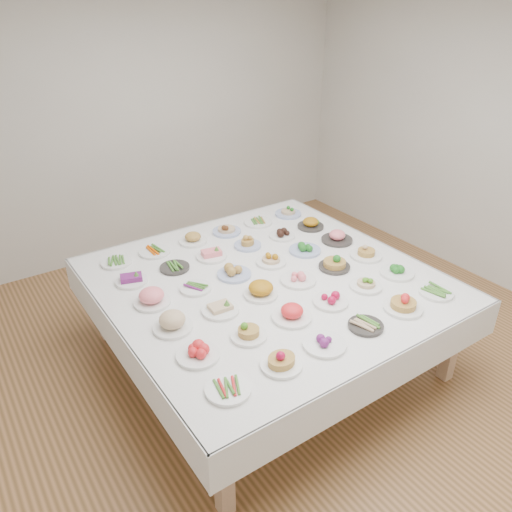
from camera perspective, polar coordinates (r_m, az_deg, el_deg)
room_envelope at (r=3.50m, az=3.73°, el=13.55°), size 5.02×5.02×2.81m
display_table at (r=3.87m, az=1.26°, el=-3.37°), size 2.40×2.40×0.75m
dish_0 at (r=2.84m, az=-3.21°, el=-14.82°), size 0.26×0.26×0.06m
dish_1 at (r=2.97m, az=2.93°, el=-11.47°), size 0.25×0.25×0.15m
dish_2 at (r=3.16m, az=7.85°, el=-9.57°), size 0.27×0.27×0.10m
dish_3 at (r=3.37m, az=12.44°, el=-7.64°), size 0.23×0.23×0.06m
dish_4 at (r=3.58m, az=16.56°, el=-4.80°), size 0.29×0.28×0.17m
dish_5 at (r=3.86m, az=19.92°, el=-3.80°), size 0.24×0.24×0.06m
dish_6 at (r=3.06m, az=-6.68°, el=-10.57°), size 0.26×0.26×0.12m
dish_7 at (r=3.19m, az=-0.85°, el=-8.44°), size 0.23×0.23×0.13m
dish_8 at (r=3.36m, az=4.14°, el=-6.27°), size 0.27×0.27×0.14m
dish_9 at (r=3.56m, az=8.55°, el=-4.80°), size 0.25×0.25×0.10m
dish_10 at (r=3.78m, az=12.51°, el=-2.76°), size 0.24×0.24×0.13m
dish_11 at (r=4.02m, az=15.85°, el=-1.50°), size 0.26×0.26×0.10m
dish_12 at (r=3.30m, az=-9.56°, el=-7.15°), size 0.26×0.26×0.16m
dish_13 at (r=3.44m, az=-4.12°, el=-5.65°), size 0.26×0.26×0.12m
dish_14 at (r=3.59m, az=0.56°, el=-3.48°), size 0.26×0.26×0.16m
dish_15 at (r=3.79m, az=4.85°, el=-2.37°), size 0.27×0.27×0.10m
dish_16 at (r=3.99m, az=9.01°, el=-0.40°), size 0.28×0.27×0.16m
dish_17 at (r=4.21m, az=12.53°, el=0.73°), size 0.26×0.26×0.15m
dish_18 at (r=3.58m, az=-11.85°, el=-4.47°), size 0.26×0.26×0.14m
dish_19 at (r=3.72m, az=-6.92°, el=-3.55°), size 0.23×0.23×0.05m
dish_20 at (r=3.85m, az=-2.51°, el=-1.53°), size 0.26×0.26×0.12m
dish_21 at (r=4.01m, az=1.74°, el=-0.03°), size 0.25×0.25×0.14m
dish_22 at (r=4.23m, az=5.63°, el=1.00°), size 0.27×0.27×0.10m
dish_23 at (r=4.43m, az=9.28°, el=2.43°), size 0.27×0.27×0.14m
dish_24 at (r=3.88m, az=-14.06°, el=-2.47°), size 0.24×0.24×0.10m
dish_25 at (r=4.00m, az=-9.29°, el=-1.18°), size 0.23×0.23×0.06m
dish_26 at (r=4.13m, az=-5.11°, el=0.36°), size 0.25×0.25×0.11m
dish_27 at (r=4.29m, az=-0.97°, el=1.67°), size 0.23×0.23×0.12m
dish_28 at (r=4.47m, az=2.99°, el=2.59°), size 0.23×0.23×0.09m
dish_29 at (r=4.67m, az=6.28°, el=3.88°), size 0.24×0.24×0.13m
dish_30 at (r=4.18m, az=-15.68°, el=-0.58°), size 0.24×0.24×0.06m
dish_31 at (r=4.28m, az=-11.51°, el=0.65°), size 0.26×0.26×0.06m
dish_32 at (r=4.39m, az=-7.23°, el=2.23°), size 0.24×0.24×0.13m
dish_33 at (r=4.54m, az=-3.39°, el=3.45°), size 0.25×0.25×0.14m
dish_34 at (r=4.74m, az=0.23°, el=3.96°), size 0.26×0.26×0.05m
dish_35 at (r=4.92m, az=3.71°, el=5.30°), size 0.25×0.25×0.13m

